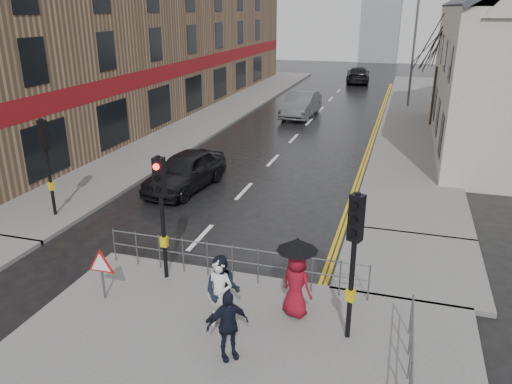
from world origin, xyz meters
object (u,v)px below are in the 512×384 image
Objects in this scene: pedestrian_b at (223,291)px; pedestrian_with_umbrella at (297,273)px; car_mid at (301,105)px; pedestrian_a at (220,294)px; car_parked at (185,171)px; pedestrian_d at (228,325)px.

pedestrian_with_umbrella is (1.50, 0.85, 0.24)m from pedestrian_b.
car_mid is (-4.79, 22.99, -0.41)m from pedestrian_with_umbrella.
pedestrian_b is at bearing -79.46° from car_mid.
pedestrian_b is 0.87× the size of pedestrian_with_umbrella.
pedestrian_b is at bearing 72.06° from pedestrian_a.
pedestrian_b reaches higher than car_mid.
pedestrian_with_umbrella is 9.88m from car_parked.
pedestrian_with_umbrella is 23.49m from car_mid.
pedestrian_a is 1.11m from pedestrian_d.
pedestrian_b is at bearing -53.45° from car_parked.
pedestrian_a is at bearing -79.58° from car_mid.
pedestrian_with_umbrella is 2.18m from pedestrian_d.
pedestrian_with_umbrella is at bearing 21.84° from pedestrian_d.
pedestrian_b reaches higher than pedestrian_a.
pedestrian_b is (0.04, 0.09, 0.02)m from pedestrian_a.
pedestrian_d is at bearing -117.59° from pedestrian_with_umbrella.
pedestrian_d is (-1.00, -1.91, -0.32)m from pedestrian_with_umbrella.
pedestrian_a is 0.34× the size of car_mid.
pedestrian_b is 1.11× the size of pedestrian_d.
car_mid is at bearing 91.59° from car_parked.
car_mid is (-3.79, 24.90, -0.09)m from pedestrian_d.
pedestrian_b is 24.07m from car_mid.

